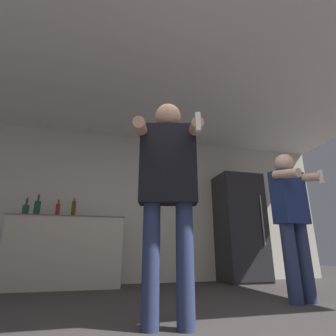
{
  "coord_description": "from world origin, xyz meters",
  "views": [
    {
      "loc": [
        -0.73,
        -1.23,
        0.52
      ],
      "look_at": [
        -0.23,
        0.71,
        1.14
      ],
      "focal_mm": 28.0,
      "sensor_mm": 36.0,
      "label": 1
    }
  ],
  "objects_px": {
    "refrigerator": "(240,226)",
    "person_man_side": "(292,214)",
    "bottle_clear_vodka": "(37,208)",
    "bottle_amber_bourbon": "(26,209)",
    "bottle_dark_rum": "(58,210)",
    "bottle_brown_liquor": "(74,209)",
    "person_woman_foreground": "(168,183)"
  },
  "relations": [
    {
      "from": "bottle_clear_vodka",
      "to": "bottle_brown_liquor",
      "type": "height_order",
      "value": "bottle_clear_vodka"
    },
    {
      "from": "refrigerator",
      "to": "bottle_clear_vodka",
      "type": "relative_size",
      "value": 5.65
    },
    {
      "from": "refrigerator",
      "to": "person_man_side",
      "type": "xyz_separation_m",
      "value": [
        -0.35,
        -1.76,
        -0.01
      ]
    },
    {
      "from": "refrigerator",
      "to": "bottle_clear_vodka",
      "type": "height_order",
      "value": "refrigerator"
    },
    {
      "from": "bottle_amber_bourbon",
      "to": "bottle_dark_rum",
      "type": "bearing_deg",
      "value": 0.0
    },
    {
      "from": "bottle_brown_liquor",
      "to": "person_woman_foreground",
      "type": "bearing_deg",
      "value": -68.48
    },
    {
      "from": "refrigerator",
      "to": "bottle_clear_vodka",
      "type": "bearing_deg",
      "value": -179.51
    },
    {
      "from": "bottle_clear_vodka",
      "to": "person_man_side",
      "type": "distance_m",
      "value": 3.45
    },
    {
      "from": "bottle_dark_rum",
      "to": "person_man_side",
      "type": "height_order",
      "value": "person_man_side"
    },
    {
      "from": "bottle_dark_rum",
      "to": "bottle_amber_bourbon",
      "type": "bearing_deg",
      "value": 180.0
    },
    {
      "from": "bottle_clear_vodka",
      "to": "refrigerator",
      "type": "bearing_deg",
      "value": 0.49
    },
    {
      "from": "bottle_clear_vodka",
      "to": "person_man_side",
      "type": "height_order",
      "value": "person_man_side"
    },
    {
      "from": "bottle_clear_vodka",
      "to": "bottle_brown_liquor",
      "type": "xyz_separation_m",
      "value": [
        0.51,
        0.0,
        0.01
      ]
    },
    {
      "from": "person_man_side",
      "to": "bottle_brown_liquor",
      "type": "bearing_deg",
      "value": 144.8
    },
    {
      "from": "bottle_brown_liquor",
      "to": "person_man_side",
      "type": "distance_m",
      "value": 3.02
    },
    {
      "from": "bottle_brown_liquor",
      "to": "bottle_amber_bourbon",
      "type": "bearing_deg",
      "value": 180.0
    },
    {
      "from": "bottle_amber_bourbon",
      "to": "person_woman_foreground",
      "type": "xyz_separation_m",
      "value": [
        1.57,
        -2.29,
        -0.06
      ]
    },
    {
      "from": "bottle_clear_vodka",
      "to": "person_man_side",
      "type": "xyz_separation_m",
      "value": [
        2.97,
        -1.74,
        -0.21
      ]
    },
    {
      "from": "bottle_clear_vodka",
      "to": "person_woman_foreground",
      "type": "relative_size",
      "value": 0.19
    },
    {
      "from": "bottle_clear_vodka",
      "to": "person_woman_foreground",
      "type": "xyz_separation_m",
      "value": [
        1.41,
        -2.29,
        -0.09
      ]
    },
    {
      "from": "person_woman_foreground",
      "to": "refrigerator",
      "type": "bearing_deg",
      "value": 50.6
    },
    {
      "from": "bottle_dark_rum",
      "to": "refrigerator",
      "type": "bearing_deg",
      "value": 0.53
    },
    {
      "from": "bottle_dark_rum",
      "to": "person_woman_foreground",
      "type": "bearing_deg",
      "value": -63.8
    },
    {
      "from": "bottle_clear_vodka",
      "to": "person_man_side",
      "type": "bearing_deg",
      "value": -30.29
    },
    {
      "from": "person_woman_foreground",
      "to": "bottle_clear_vodka",
      "type": "bearing_deg",
      "value": 121.68
    },
    {
      "from": "bottle_brown_liquor",
      "to": "bottle_amber_bourbon",
      "type": "distance_m",
      "value": 0.66
    },
    {
      "from": "refrigerator",
      "to": "bottle_amber_bourbon",
      "type": "distance_m",
      "value": 3.47
    },
    {
      "from": "bottle_clear_vodka",
      "to": "bottle_brown_liquor",
      "type": "distance_m",
      "value": 0.51
    },
    {
      "from": "bottle_brown_liquor",
      "to": "person_woman_foreground",
      "type": "height_order",
      "value": "person_woman_foreground"
    },
    {
      "from": "bottle_amber_bourbon",
      "to": "person_woman_foreground",
      "type": "bearing_deg",
      "value": -55.66
    },
    {
      "from": "bottle_brown_liquor",
      "to": "person_man_side",
      "type": "relative_size",
      "value": 0.19
    },
    {
      "from": "bottle_amber_bourbon",
      "to": "bottle_dark_rum",
      "type": "height_order",
      "value": "bottle_dark_rum"
    }
  ]
}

